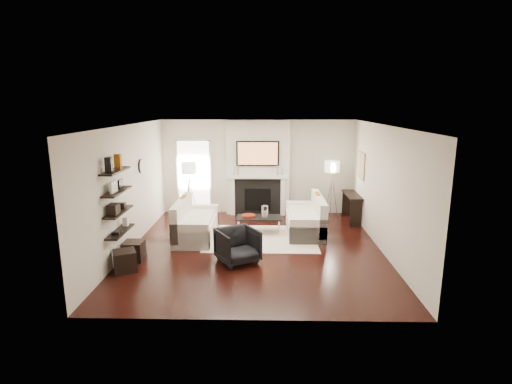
{
  "coord_description": "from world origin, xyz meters",
  "views": [
    {
      "loc": [
        0.2,
        -8.37,
        3.14
      ],
      "look_at": [
        0.0,
        0.6,
        1.15
      ],
      "focal_mm": 28.0,
      "sensor_mm": 36.0,
      "label": 1
    }
  ],
  "objects_px": {
    "loveseat_left_base": "(196,229)",
    "lamp_left_shade": "(189,168)",
    "coffee_table": "(259,218)",
    "armchair": "(238,244)",
    "ottoman_near": "(134,251)",
    "loveseat_right_base": "(305,225)",
    "lamp_right_shade": "(332,167)"
  },
  "relations": [
    {
      "from": "armchair",
      "to": "lamp_left_shade",
      "type": "xyz_separation_m",
      "value": [
        -1.51,
        2.97,
        1.07
      ]
    },
    {
      "from": "coffee_table",
      "to": "lamp_right_shade",
      "type": "relative_size",
      "value": 2.75
    },
    {
      "from": "ottoman_near",
      "to": "loveseat_right_base",
      "type": "bearing_deg",
      "value": 26.93
    },
    {
      "from": "loveseat_right_base",
      "to": "ottoman_near",
      "type": "xyz_separation_m",
      "value": [
        -3.67,
        -1.86,
        -0.01
      ]
    },
    {
      "from": "loveseat_right_base",
      "to": "ottoman_near",
      "type": "height_order",
      "value": "loveseat_right_base"
    },
    {
      "from": "loveseat_left_base",
      "to": "lamp_left_shade",
      "type": "relative_size",
      "value": 4.5
    },
    {
      "from": "loveseat_left_base",
      "to": "armchair",
      "type": "relative_size",
      "value": 2.37
    },
    {
      "from": "loveseat_left_base",
      "to": "lamp_left_shade",
      "type": "height_order",
      "value": "lamp_left_shade"
    },
    {
      "from": "loveseat_left_base",
      "to": "armchair",
      "type": "distance_m",
      "value": 1.84
    },
    {
      "from": "loveseat_right_base",
      "to": "lamp_left_shade",
      "type": "height_order",
      "value": "lamp_left_shade"
    },
    {
      "from": "loveseat_left_base",
      "to": "coffee_table",
      "type": "xyz_separation_m",
      "value": [
        1.48,
        0.37,
        0.19
      ]
    },
    {
      "from": "coffee_table",
      "to": "ottoman_near",
      "type": "height_order",
      "value": "coffee_table"
    },
    {
      "from": "loveseat_right_base",
      "to": "armchair",
      "type": "height_order",
      "value": "armchair"
    },
    {
      "from": "coffee_table",
      "to": "armchair",
      "type": "distance_m",
      "value": 1.88
    },
    {
      "from": "loveseat_left_base",
      "to": "loveseat_right_base",
      "type": "distance_m",
      "value": 2.66
    },
    {
      "from": "loveseat_left_base",
      "to": "ottoman_near",
      "type": "bearing_deg",
      "value": -125.92
    },
    {
      "from": "armchair",
      "to": "loveseat_right_base",
      "type": "bearing_deg",
      "value": 20.65
    },
    {
      "from": "loveseat_right_base",
      "to": "armchair",
      "type": "xyz_separation_m",
      "value": [
        -1.53,
        -1.9,
        0.17
      ]
    },
    {
      "from": "armchair",
      "to": "lamp_left_shade",
      "type": "bearing_deg",
      "value": 86.59
    },
    {
      "from": "loveseat_left_base",
      "to": "ottoman_near",
      "type": "distance_m",
      "value": 1.77
    },
    {
      "from": "loveseat_right_base",
      "to": "ottoman_near",
      "type": "distance_m",
      "value": 4.11
    },
    {
      "from": "loveseat_left_base",
      "to": "coffee_table",
      "type": "bearing_deg",
      "value": 13.87
    },
    {
      "from": "ottoman_near",
      "to": "lamp_right_shade",
      "type": "bearing_deg",
      "value": 35.76
    },
    {
      "from": "coffee_table",
      "to": "lamp_right_shade",
      "type": "xyz_separation_m",
      "value": [
        1.99,
        1.45,
        1.05
      ]
    },
    {
      "from": "coffee_table",
      "to": "armchair",
      "type": "relative_size",
      "value": 1.45
    },
    {
      "from": "loveseat_left_base",
      "to": "lamp_right_shade",
      "type": "relative_size",
      "value": 4.5
    },
    {
      "from": "armchair",
      "to": "lamp_left_shade",
      "type": "relative_size",
      "value": 1.9
    },
    {
      "from": "loveseat_left_base",
      "to": "lamp_right_shade",
      "type": "height_order",
      "value": "lamp_right_shade"
    },
    {
      "from": "loveseat_left_base",
      "to": "lamp_left_shade",
      "type": "distance_m",
      "value": 1.99
    },
    {
      "from": "loveseat_right_base",
      "to": "ottoman_near",
      "type": "relative_size",
      "value": 4.5
    },
    {
      "from": "loveseat_left_base",
      "to": "lamp_left_shade",
      "type": "bearing_deg",
      "value": 105.74
    },
    {
      "from": "ottoman_near",
      "to": "lamp_left_shade",
      "type": "bearing_deg",
      "value": 78.06
    }
  ]
}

